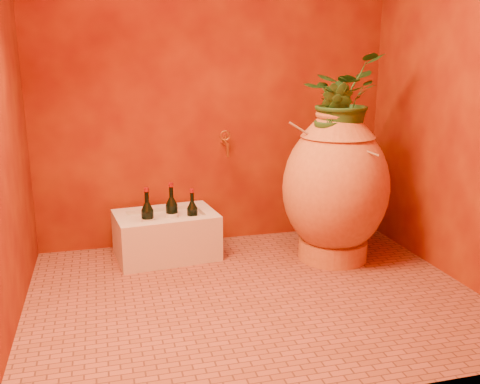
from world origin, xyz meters
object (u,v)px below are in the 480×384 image
object	(u,v)px
amphora	(335,187)
wine_bottle_a	(172,215)
wine_bottle_b	(192,217)
wall_tap	(226,142)
stone_basin	(166,236)
wine_bottle_c	(148,220)

from	to	relation	value
amphora	wine_bottle_a	distance (m)	1.10
wine_bottle_a	wine_bottle_b	xyz separation A→B (m)	(0.13, -0.04, -0.01)
wine_bottle_b	wall_tap	size ratio (longest dim) A/B	1.73
wine_bottle_a	wall_tap	size ratio (longest dim) A/B	1.97
wine_bottle_b	amphora	bearing A→B (deg)	-16.56
stone_basin	wall_tap	xyz separation A→B (m)	(0.46, 0.18, 0.59)
wall_tap	wine_bottle_b	bearing A→B (deg)	-141.38
amphora	wine_bottle_a	xyz separation A→B (m)	(-1.03, 0.31, -0.20)
wine_bottle_a	wine_bottle_b	bearing A→B (deg)	-15.81
amphora	wine_bottle_c	bearing A→B (deg)	169.25
stone_basin	wine_bottle_a	distance (m)	0.15
amphora	stone_basin	bearing A→B (deg)	163.75
amphora	wine_bottle_c	xyz separation A→B (m)	(-1.20, 0.23, -0.20)
amphora	wall_tap	xyz separation A→B (m)	(-0.62, 0.49, 0.24)
wine_bottle_b	wall_tap	distance (m)	0.59
amphora	stone_basin	xyz separation A→B (m)	(-1.07, 0.31, -0.35)
wine_bottle_a	amphora	bearing A→B (deg)	-16.47
amphora	wall_tap	world-z (taller)	amphora
amphora	wine_bottle_b	distance (m)	0.96
wine_bottle_b	wall_tap	world-z (taller)	wall_tap
stone_basin	wine_bottle_a	size ratio (longest dim) A/B	2.05
wine_bottle_a	wine_bottle_b	size ratio (longest dim) A/B	1.14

